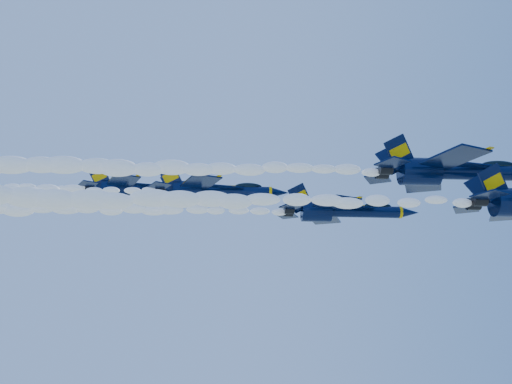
{
  "coord_description": "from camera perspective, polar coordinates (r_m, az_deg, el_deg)",
  "views": [
    {
      "loc": [
        -16.67,
        -65.21,
        133.46
      ],
      "look_at": [
        -11.62,
        3.24,
        154.0
      ],
      "focal_mm": 40.0,
      "sensor_mm": 36.0,
      "label": 1
    }
  ],
  "objects": [
    {
      "name": "smoke_trail_jet_lead",
      "position": [
        53.05,
        -4.05,
        -0.78
      ],
      "size": [
        49.0,
        2.2,
        1.98
      ],
      "primitive_type": "ellipsoid",
      "color": "white"
    },
    {
      "name": "jet_second",
      "position": [
        67.2,
        19.22,
        1.97
      ],
      "size": [
        20.12,
        16.5,
        7.47
      ],
      "color": "black"
    },
    {
      "name": "smoke_trail_jet_second",
      "position": [
        61.97,
        -10.14,
        2.37
      ],
      "size": [
        49.0,
        2.4,
        2.16
      ],
      "primitive_type": "ellipsoid",
      "color": "white"
    },
    {
      "name": "jet_third",
      "position": [
        75.64,
        8.7,
        -1.87
      ],
      "size": [
        18.0,
        14.77,
        6.69
      ],
      "color": "black"
    },
    {
      "name": "smoke_trail_jet_third",
      "position": [
        75.26,
        -15.95,
        -1.69
      ],
      "size": [
        49.0,
        2.15,
        1.93
      ],
      "primitive_type": "ellipsoid",
      "color": "white"
    },
    {
      "name": "jet_fourth",
      "position": [
        80.19,
        -4.21,
        0.12
      ],
      "size": [
        18.67,
        15.31,
        6.94
      ],
      "color": "black"
    },
    {
      "name": "jet_fifth",
      "position": [
        89.42,
        -11.63,
        0.33
      ],
      "size": [
        18.19,
        14.92,
        6.76
      ],
      "color": "black"
    }
  ]
}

